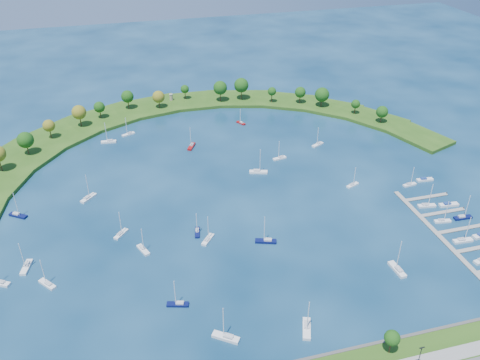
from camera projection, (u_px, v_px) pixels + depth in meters
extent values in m
plane|color=#072541|center=(233.00, 193.00, 245.00)|extent=(700.00, 700.00, 0.00)
cube|color=#474442|center=(311.00, 359.00, 160.20)|extent=(420.00, 1.20, 1.80)
cylinder|color=#382314|center=(390.00, 347.00, 160.18)|extent=(0.56, 0.56, 5.60)
sphere|color=#164010|center=(392.00, 338.00, 158.17)|extent=(5.20, 5.20, 5.20)
cylinder|color=black|center=(419.00, 359.00, 153.55)|extent=(0.24, 0.24, 10.00)
cube|color=#264C14|center=(21.00, 157.00, 274.66)|extent=(54.07, 56.09, 2.00)
cube|color=#264C14|center=(62.00, 135.00, 297.92)|extent=(55.20, 54.07, 2.00)
cube|color=#264C14|center=(105.00, 119.00, 317.60)|extent=(53.65, 48.47, 2.00)
cube|color=#264C14|center=(149.00, 108.00, 332.58)|extent=(49.62, 39.75, 2.00)
cube|color=#264C14|center=(193.00, 101.00, 341.98)|extent=(44.32, 29.96, 2.00)
cube|color=#264C14|center=(238.00, 99.00, 345.27)|extent=(49.49, 38.05, 2.00)
cube|color=#264C14|center=(282.00, 101.00, 342.24)|extent=(51.13, 44.12, 2.00)
cube|color=#264C14|center=(326.00, 107.00, 333.08)|extent=(49.19, 47.96, 2.00)
cube|color=#264C14|center=(370.00, 118.00, 318.31)|extent=(43.90, 49.49, 2.00)
cube|color=#264C14|center=(413.00, 134.00, 298.79)|extent=(35.67, 48.74, 2.00)
cylinder|color=#382314|center=(0.00, 164.00, 257.81)|extent=(0.56, 0.56, 8.21)
cylinder|color=#382314|center=(27.00, 148.00, 273.73)|extent=(0.56, 0.56, 6.79)
sphere|color=#164010|center=(25.00, 140.00, 271.02)|extent=(8.93, 8.93, 8.93)
cylinder|color=#382314|center=(50.00, 133.00, 290.19)|extent=(0.56, 0.56, 6.63)
sphere|color=#6E6818|center=(49.00, 126.00, 287.71)|extent=(7.03, 7.03, 7.03)
cylinder|color=#382314|center=(80.00, 121.00, 303.74)|extent=(0.56, 0.56, 7.52)
sphere|color=#6E6818|center=(79.00, 112.00, 300.86)|extent=(8.69, 8.69, 8.69)
cylinder|color=#382314|center=(100.00, 114.00, 314.34)|extent=(0.56, 0.56, 6.09)
sphere|color=#164010|center=(99.00, 107.00, 312.02)|extent=(6.94, 6.94, 6.94)
cylinder|color=#382314|center=(128.00, 104.00, 326.75)|extent=(0.56, 0.56, 6.87)
sphere|color=#164010|center=(127.00, 97.00, 324.10)|extent=(8.09, 8.09, 8.09)
cylinder|color=#382314|center=(159.00, 103.00, 328.36)|extent=(0.56, 0.56, 6.03)
sphere|color=#6E6818|center=(158.00, 97.00, 325.94)|extent=(8.06, 8.06, 8.06)
cylinder|color=#382314|center=(185.00, 95.00, 341.06)|extent=(0.56, 0.56, 6.04)
sphere|color=#164010|center=(185.00, 89.00, 338.88)|extent=(5.73, 5.73, 5.73)
cylinder|color=#382314|center=(220.00, 96.00, 337.36)|extent=(0.56, 0.56, 7.74)
sphere|color=#164010|center=(220.00, 88.00, 334.37)|extent=(9.26, 9.26, 9.26)
cylinder|color=#382314|center=(241.00, 94.00, 340.03)|extent=(0.56, 0.56, 8.20)
sphere|color=#164010|center=(241.00, 85.00, 336.86)|extent=(9.81, 9.81, 9.81)
cylinder|color=#382314|center=(272.00, 98.00, 335.83)|extent=(0.56, 0.56, 6.77)
sphere|color=#164010|center=(272.00, 91.00, 333.46)|extent=(5.68, 5.68, 5.68)
cylinder|color=#382314|center=(300.00, 99.00, 334.99)|extent=(0.56, 0.56, 6.23)
sphere|color=#164010|center=(300.00, 92.00, 332.60)|extent=(7.28, 7.28, 7.28)
cylinder|color=#382314|center=(321.00, 102.00, 330.16)|extent=(0.56, 0.56, 6.35)
sphere|color=#164010|center=(322.00, 95.00, 327.50)|extent=(9.50, 9.50, 9.50)
cylinder|color=#382314|center=(355.00, 110.00, 320.06)|extent=(0.56, 0.56, 5.61)
sphere|color=#164010|center=(356.00, 104.00, 318.00)|extent=(5.68, 5.68, 5.68)
cylinder|color=#382314|center=(381.00, 118.00, 308.93)|extent=(0.56, 0.56, 5.63)
sphere|color=#164010|center=(382.00, 112.00, 306.68)|extent=(7.36, 7.36, 7.36)
cylinder|color=gray|center=(171.00, 97.00, 339.59)|extent=(2.20, 2.20, 4.16)
cylinder|color=gray|center=(171.00, 94.00, 338.42)|extent=(2.60, 2.60, 0.30)
cube|color=gray|center=(446.00, 243.00, 211.83)|extent=(2.20, 82.00, 0.40)
cube|color=gray|center=(480.00, 247.00, 209.07)|extent=(22.00, 2.00, 0.40)
cube|color=gray|center=(461.00, 229.00, 219.93)|extent=(22.00, 2.00, 0.40)
cube|color=gray|center=(443.00, 212.00, 230.79)|extent=(22.00, 2.00, 0.40)
cylinder|color=#382314|center=(464.00, 208.00, 233.06)|extent=(0.36, 0.36, 1.60)
cube|color=gray|center=(427.00, 197.00, 241.65)|extent=(22.00, 2.00, 0.40)
cylinder|color=#382314|center=(447.00, 193.00, 243.92)|extent=(0.36, 0.36, 1.60)
cube|color=white|center=(128.00, 134.00, 299.53)|extent=(8.05, 5.17, 0.94)
cube|color=#B8B7BC|center=(129.00, 133.00, 299.53)|extent=(3.13, 2.51, 0.66)
cylinder|color=silver|center=(126.00, 126.00, 296.18)|extent=(0.32, 0.32, 10.58)
cube|color=white|center=(121.00, 234.00, 216.64)|extent=(6.81, 7.41, 0.95)
cube|color=#B8B7BC|center=(120.00, 234.00, 215.61)|extent=(2.97, 3.10, 0.66)
cylinder|color=silver|center=(120.00, 222.00, 214.09)|extent=(0.32, 0.32, 10.63)
cube|color=white|center=(258.00, 172.00, 261.54)|extent=(9.81, 5.31, 1.13)
cube|color=#B8B7BC|center=(257.00, 170.00, 261.07)|extent=(3.70, 2.74, 0.79)
cylinder|color=silver|center=(260.00, 160.00, 257.88)|extent=(0.32, 0.32, 12.75)
cube|color=white|center=(109.00, 142.00, 291.11)|extent=(8.92, 3.38, 1.04)
cube|color=#B8B7BC|center=(110.00, 140.00, 290.76)|extent=(3.22, 2.03, 0.73)
cylinder|color=silver|center=(106.00, 132.00, 287.67)|extent=(0.32, 0.32, 11.75)
cube|color=white|center=(47.00, 284.00, 190.10)|extent=(7.04, 7.85, 0.99)
cube|color=#B8B7BC|center=(48.00, 283.00, 189.25)|extent=(3.09, 3.26, 0.69)
cylinder|color=silver|center=(43.00, 272.00, 187.24)|extent=(0.32, 0.32, 11.15)
cube|color=white|center=(89.00, 198.00, 240.54)|extent=(7.99, 8.15, 1.07)
cube|color=#B8B7BC|center=(87.00, 197.00, 239.40)|extent=(3.43, 3.46, 0.75)
cylinder|color=silver|center=(87.00, 186.00, 237.64)|extent=(0.32, 0.32, 12.04)
cube|color=maroon|center=(191.00, 146.00, 286.09)|extent=(6.18, 8.91, 1.05)
cube|color=#B8B7BC|center=(192.00, 144.00, 286.35)|extent=(2.93, 3.51, 0.74)
cylinder|color=silver|center=(191.00, 137.00, 282.14)|extent=(0.32, 0.32, 11.82)
cube|color=#0A1044|center=(178.00, 304.00, 181.21)|extent=(8.33, 4.38, 0.96)
cube|color=#B8B7BC|center=(180.00, 303.00, 180.77)|extent=(3.13, 2.29, 0.67)
cylinder|color=silver|center=(175.00, 292.00, 178.13)|extent=(0.32, 0.32, 10.83)
cube|color=#B8B7BC|center=(1.00, 282.00, 189.90)|extent=(3.46, 2.93, 0.72)
cube|color=white|center=(397.00, 270.00, 197.02)|extent=(3.28, 9.78, 1.16)
cube|color=#B8B7BC|center=(399.00, 269.00, 195.73)|extent=(2.09, 3.48, 0.81)
cylinder|color=silver|center=(399.00, 255.00, 193.93)|extent=(0.32, 0.32, 13.00)
cube|color=#0A1044|center=(197.00, 232.00, 217.62)|extent=(3.50, 7.68, 0.89)
cube|color=#B8B7BC|center=(197.00, 230.00, 217.86)|extent=(1.94, 2.83, 0.62)
cylinder|color=silver|center=(197.00, 223.00, 214.27)|extent=(0.32, 0.32, 10.01)
cube|color=white|center=(307.00, 329.00, 171.38)|extent=(5.94, 9.86, 1.15)
cube|color=#B8B7BC|center=(307.00, 325.00, 171.68)|extent=(2.95, 3.79, 0.80)
cylinder|color=silver|center=(308.00, 316.00, 167.06)|extent=(0.32, 0.32, 12.88)
cube|color=white|center=(280.00, 158.00, 274.33)|extent=(7.86, 3.44, 0.91)
cube|color=#B8B7BC|center=(281.00, 157.00, 274.20)|extent=(2.88, 1.94, 0.64)
cylinder|color=silver|center=(279.00, 150.00, 271.18)|extent=(0.32, 0.32, 10.27)
cube|color=#0A1044|center=(266.00, 241.00, 212.25)|extent=(9.40, 5.35, 1.09)
cube|color=#B8B7BC|center=(268.00, 240.00, 211.72)|extent=(3.58, 2.71, 0.76)
cylinder|color=silver|center=(264.00, 229.00, 208.80)|extent=(0.32, 0.32, 12.24)
cube|color=white|center=(208.00, 240.00, 213.30)|extent=(6.89, 7.89, 0.99)
cube|color=#B8B7BC|center=(207.00, 239.00, 212.21)|extent=(3.04, 3.26, 0.69)
cylinder|color=silver|center=(208.00, 227.00, 210.65)|extent=(0.32, 0.32, 11.10)
cube|color=white|center=(318.00, 145.00, 288.07)|extent=(8.09, 5.61, 0.95)
cube|color=#B8B7BC|center=(319.00, 143.00, 288.10)|extent=(3.19, 2.66, 0.67)
cylinder|color=silver|center=(318.00, 136.00, 284.65)|extent=(0.32, 0.32, 10.73)
cube|color=maroon|center=(241.00, 123.00, 313.26)|extent=(5.00, 6.72, 0.80)
cube|color=#B8B7BC|center=(242.00, 122.00, 312.50)|extent=(2.32, 2.69, 0.56)
cylinder|color=silver|center=(240.00, 116.00, 311.00)|extent=(0.32, 0.32, 9.04)
cube|color=white|center=(353.00, 185.00, 250.71)|extent=(7.45, 4.60, 0.87)
cube|color=#B8B7BC|center=(352.00, 184.00, 249.96)|extent=(2.87, 2.26, 0.61)
cylinder|color=silver|center=(355.00, 176.00, 248.23)|extent=(0.32, 0.32, 9.74)
cube|color=white|center=(143.00, 250.00, 207.42)|extent=(5.14, 8.25, 0.96)
cube|color=#B8B7BC|center=(142.00, 247.00, 207.54)|extent=(2.52, 3.19, 0.67)
cylinder|color=silver|center=(143.00, 240.00, 203.91)|extent=(0.32, 0.32, 10.80)
cube|color=white|center=(226.00, 337.00, 168.21)|extent=(9.29, 7.71, 1.14)
cube|color=#B8B7BC|center=(228.00, 336.00, 167.41)|extent=(3.79, 3.46, 0.80)
cylinder|color=silver|center=(223.00, 322.00, 164.77)|extent=(0.32, 0.32, 12.84)
cube|color=#0A1044|center=(18.00, 216.00, 228.24)|extent=(8.66, 7.02, 1.06)
cube|color=#B8B7BC|center=(16.00, 214.00, 228.02)|extent=(3.52, 3.17, 0.74)
cylinder|color=silver|center=(16.00, 204.00, 224.65)|extent=(0.32, 0.32, 11.90)
cube|color=white|center=(26.00, 267.00, 198.24)|extent=(4.45, 9.28, 1.07)
cube|color=#B8B7BC|center=(27.00, 264.00, 198.53)|extent=(2.41, 3.44, 0.75)
cylinder|color=silver|center=(22.00, 256.00, 194.19)|extent=(0.32, 0.32, 12.07)
cube|color=white|center=(463.00, 241.00, 212.62)|extent=(8.79, 2.95, 1.04)
cube|color=#B8B7BC|center=(461.00, 239.00, 212.01)|extent=(3.13, 1.88, 0.73)
cylinder|color=silver|center=(468.00, 229.00, 209.41)|extent=(0.32, 0.32, 11.68)
cube|color=white|center=(443.00, 221.00, 224.64)|extent=(7.74, 3.18, 0.90)
cube|color=#B8B7BC|center=(441.00, 220.00, 224.17)|extent=(2.82, 1.84, 0.63)
cylinder|color=silver|center=(446.00, 211.00, 221.81)|extent=(0.32, 0.32, 10.15)
cube|color=#0A1044|center=(463.00, 218.00, 226.88)|extent=(8.64, 2.81, 1.02)
cube|color=#B8B7BC|center=(462.00, 216.00, 226.27)|extent=(3.07, 1.82, 0.72)
cylinder|color=silver|center=(467.00, 206.00, 223.72)|extent=(0.32, 0.32, 11.52)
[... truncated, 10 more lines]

